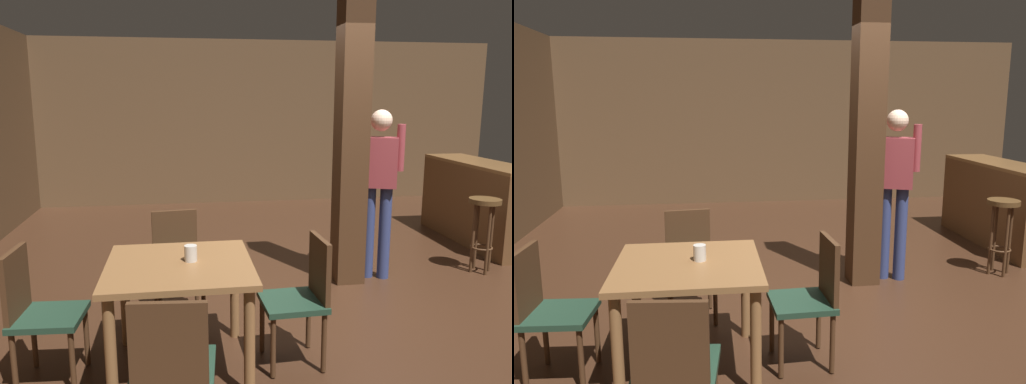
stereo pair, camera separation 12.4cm
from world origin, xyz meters
The scene contains 12 objects.
ground_plane centered at (0.00, 0.00, 0.00)m, with size 10.80×10.80×0.00m, color #382114.
wall_back centered at (0.00, 4.50, 1.40)m, with size 8.00×0.10×2.80m, color brown.
pillar centered at (0.04, 0.43, 1.40)m, with size 0.28×0.28×2.80m, color #422816.
dining_table centered at (-1.63, -1.02, 0.63)m, with size 0.96×0.96×0.76m.
chair_west centered at (-2.54, -1.04, 0.51)m, with size 0.45×0.45×0.89m.
chair_east centered at (-0.79, -1.05, 0.51)m, with size 0.44×0.44×0.89m.
chair_south centered at (-1.68, -1.88, 0.51)m, with size 0.46×0.46×0.89m.
chair_north centered at (-1.66, -0.18, 0.51)m, with size 0.47×0.47×0.89m.
napkin_cup centered at (-1.56, -0.99, 0.81)m, with size 0.08×0.08×0.11m, color beige.
standing_person centered at (0.36, 0.47, 1.00)m, with size 0.46×0.31×1.72m.
bar_counter centered at (2.07, 1.52, 0.53)m, with size 0.56×1.90×1.03m.
bar_stool_near centered at (1.53, 0.45, 0.58)m, with size 0.32×0.32×0.80m.
Camera 2 is at (-1.49, -4.23, 1.84)m, focal length 35.00 mm.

